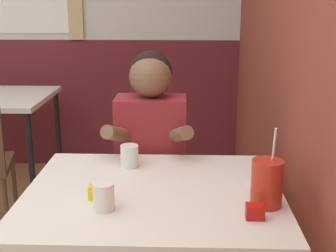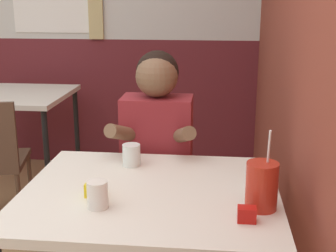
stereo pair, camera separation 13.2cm
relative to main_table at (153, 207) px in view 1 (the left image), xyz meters
name	(u,v)px [view 1 (the left image)]	position (x,y,z in m)	size (l,w,h in m)	color
brick_wall_right	(275,16)	(0.60, 0.98, 0.67)	(0.08, 4.62, 2.70)	brown
back_wall	(84,8)	(-0.72, 2.32, 0.67)	(5.56, 0.09, 2.70)	silver
main_table	(153,207)	(0.00, 0.00, 0.00)	(0.96, 0.82, 0.75)	beige
background_table	(2,108)	(-1.22, 1.68, -0.02)	(0.69, 0.78, 0.75)	beige
person_seated	(151,166)	(-0.05, 0.56, -0.04)	(0.42, 0.41, 1.21)	maroon
cocktail_pitcher	(267,183)	(0.40, -0.12, 0.15)	(0.11, 0.11, 0.29)	#B22819
glass_near_pitcher	(264,174)	(0.42, 0.06, 0.12)	(0.08, 0.08, 0.09)	silver
glass_center	(130,156)	(-0.12, 0.25, 0.12)	(0.08, 0.08, 0.09)	silver
glass_far_side	(104,197)	(-0.16, -0.17, 0.12)	(0.07, 0.07, 0.10)	silver
condiment_ketchup	(255,212)	(0.35, -0.22, 0.09)	(0.06, 0.04, 0.05)	#B7140F
condiment_mustard	(97,192)	(-0.20, -0.08, 0.09)	(0.06, 0.04, 0.05)	yellow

